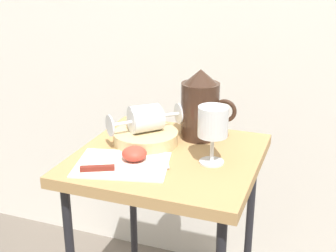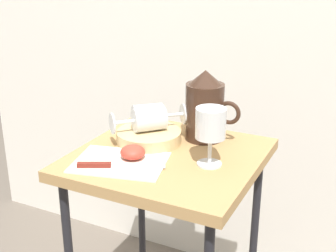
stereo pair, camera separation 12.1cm
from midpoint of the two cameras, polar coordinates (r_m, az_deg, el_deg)
curtain_drape at (r=1.68m, az=4.71°, el=13.77°), size 2.40×0.03×2.07m
table at (r=1.28m, az=-2.73°, el=-6.93°), size 0.48×0.48×0.73m
linen_napkin at (r=1.19m, az=-8.61°, el=-4.80°), size 0.27×0.22×0.00m
basket_tray at (r=1.31m, az=-5.42°, el=-1.48°), size 0.18×0.18×0.03m
pitcher at (r=1.32m, az=1.43°, el=1.93°), size 0.16×0.11×0.20m
wine_glass_upright at (r=1.15m, az=2.60°, el=0.09°), size 0.08×0.08×0.15m
wine_glass_tipped_near at (r=1.29m, az=-5.66°, el=0.69°), size 0.15×0.16×0.07m
wine_glass_tipped_far at (r=1.30m, az=-5.38°, el=0.98°), size 0.16×0.15×0.08m
apple_half_left at (r=1.19m, az=-7.11°, el=-3.49°), size 0.07×0.07×0.04m
knife at (r=1.16m, az=-10.03°, el=-5.23°), size 0.20×0.11×0.01m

